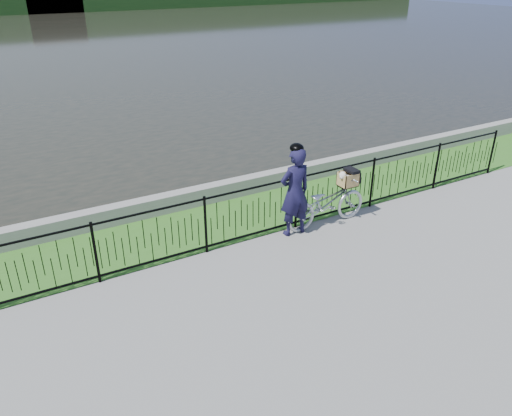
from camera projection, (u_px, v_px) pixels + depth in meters
ground at (299, 279)px, 8.59m from camera, size 120.00×120.00×0.00m
grass_strip at (230, 219)px, 10.62m from camera, size 60.00×2.00×0.01m
water at (30, 44)px, 34.36m from camera, size 120.00×120.00×0.00m
quay_wall at (210, 193)px, 11.32m from camera, size 60.00×0.30×0.40m
fence at (253, 213)px, 9.59m from camera, size 14.00×0.06×1.15m
bicycle_rig at (327, 202)px, 10.18m from camera, size 1.89×0.66×1.14m
cyclist at (295, 191)px, 9.66m from camera, size 0.66×0.43×1.88m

